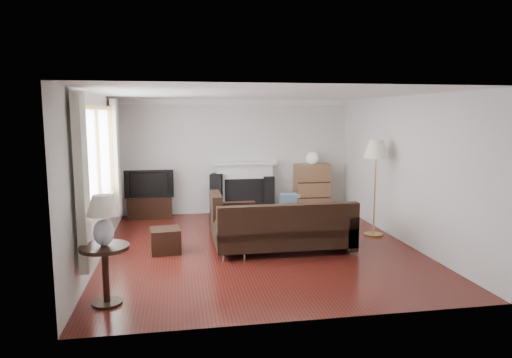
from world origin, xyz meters
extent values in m
cube|color=#4B1610|center=(0.00, 0.00, 0.00)|extent=(5.10, 5.60, 0.04)
cube|color=white|center=(0.00, 0.00, 2.50)|extent=(5.10, 5.60, 0.04)
cube|color=silver|center=(0.00, 2.75, 1.25)|extent=(5.00, 0.04, 2.50)
cube|color=silver|center=(0.00, -2.75, 1.25)|extent=(5.00, 0.04, 2.50)
cube|color=silver|center=(-2.50, 0.00, 1.25)|extent=(0.04, 5.50, 2.50)
cube|color=silver|center=(2.50, 0.00, 1.25)|extent=(0.04, 5.50, 2.50)
cube|color=olive|center=(-2.45, -0.20, 1.55)|extent=(0.12, 2.74, 1.54)
cube|color=beige|center=(-2.40, -1.72, 1.40)|extent=(0.10, 0.35, 2.10)
cube|color=beige|center=(-2.40, 1.32, 1.40)|extent=(0.10, 0.35, 2.10)
cube|color=white|center=(0.15, 2.64, 0.57)|extent=(1.40, 0.26, 1.15)
cube|color=black|center=(-1.90, 2.50, 0.23)|extent=(0.91, 0.41, 0.46)
imported|color=black|center=(-1.90, 2.50, 0.75)|extent=(1.01, 0.13, 0.58)
cube|color=black|center=(-0.48, 2.54, 0.45)|extent=(0.32, 0.36, 0.90)
cube|color=black|center=(0.67, 2.55, 0.41)|extent=(0.24, 0.29, 0.82)
cube|color=brown|center=(1.66, 2.53, 0.54)|extent=(0.78, 0.37, 1.08)
sphere|color=white|center=(1.66, 2.53, 1.21)|extent=(0.27, 0.27, 0.27)
cube|color=black|center=(0.36, -0.28, 0.39)|extent=(2.39, 1.75, 0.77)
cube|color=#986A49|center=(0.33, 0.96, 0.20)|extent=(1.03, 0.60, 0.39)
cube|color=black|center=(-1.52, -0.03, 0.19)|extent=(0.50, 0.50, 0.39)
cube|color=#A57F39|center=(2.18, 0.36, 0.87)|extent=(0.58, 0.58, 1.74)
cube|color=black|center=(-2.15, -1.95, 0.35)|extent=(0.56, 0.56, 0.70)
cube|color=silver|center=(-2.15, -1.95, 0.99)|extent=(0.36, 0.36, 0.58)
camera|label=1|loc=(-1.30, -7.22, 2.21)|focal=32.00mm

